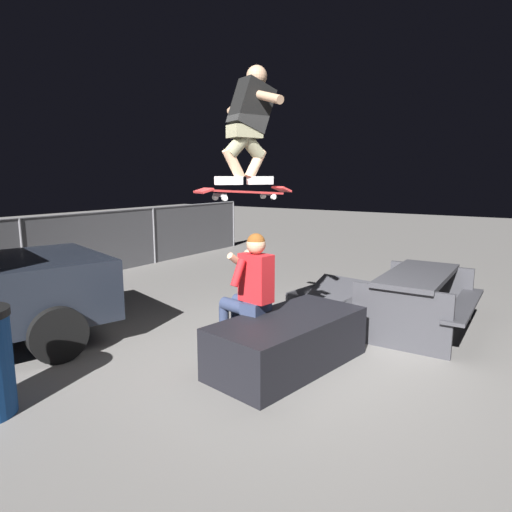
# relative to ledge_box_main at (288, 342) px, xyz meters

# --- Properties ---
(ground_plane) EXTENTS (40.00, 40.00, 0.00)m
(ground_plane) POSITION_rel_ledge_box_main_xyz_m (0.20, 0.01, -0.26)
(ground_plane) COLOR slate
(ledge_box_main) EXTENTS (1.83, 1.09, 0.52)m
(ledge_box_main) POSITION_rel_ledge_box_main_xyz_m (0.00, 0.00, 0.00)
(ledge_box_main) COLOR black
(ledge_box_main) RESTS_ON ground
(person_sitting_on_ledge) EXTENTS (0.60, 0.78, 1.36)m
(person_sitting_on_ledge) POSITION_rel_ledge_box_main_xyz_m (-0.02, 0.47, 0.50)
(person_sitting_on_ledge) COLOR #2D3856
(person_sitting_on_ledge) RESTS_ON ground
(skateboard) EXTENTS (1.02, 0.58, 0.13)m
(skateboard) POSITION_rel_ledge_box_main_xyz_m (-0.18, 0.40, 1.51)
(skateboard) COLOR #B72D2D
(skater_airborne) EXTENTS (0.63, 0.85, 1.12)m
(skater_airborne) POSITION_rel_ledge_box_main_xyz_m (-0.13, 0.38, 2.20)
(skater_airborne) COLOR white
(kicker_ramp) EXTENTS (1.17, 1.04, 0.45)m
(kicker_ramp) POSITION_rel_ledge_box_main_xyz_m (2.28, 0.55, -0.19)
(kicker_ramp) COLOR #38383D
(kicker_ramp) RESTS_ON ground
(picnic_table_back) EXTENTS (1.73, 1.37, 0.75)m
(picnic_table_back) POSITION_rel_ledge_box_main_xyz_m (1.84, -0.81, 0.24)
(picnic_table_back) COLOR #38383D
(picnic_table_back) RESTS_ON ground
(fence_back) EXTENTS (12.05, 0.05, 1.26)m
(fence_back) POSITION_rel_ledge_box_main_xyz_m (0.20, 5.27, 0.41)
(fence_back) COLOR slate
(fence_back) RESTS_ON ground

